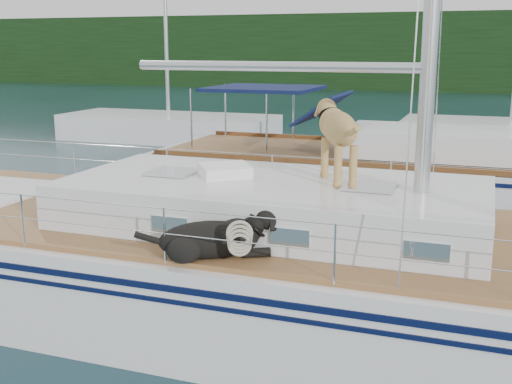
% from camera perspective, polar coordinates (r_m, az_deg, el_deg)
% --- Properties ---
extents(ground, '(120.00, 120.00, 0.00)m').
position_cam_1_polar(ground, '(8.81, -3.56, -10.23)').
color(ground, black).
rests_on(ground, ground).
extents(tree_line, '(90.00, 3.00, 6.00)m').
position_cam_1_polar(tree_line, '(52.52, 16.78, 11.81)').
color(tree_line, black).
rests_on(tree_line, ground).
extents(shore_bank, '(92.00, 1.00, 1.20)m').
position_cam_1_polar(shore_bank, '(53.79, 16.69, 9.26)').
color(shore_bank, '#595147').
rests_on(shore_bank, ground).
extents(main_sailboat, '(12.00, 3.93, 14.01)m').
position_cam_1_polar(main_sailboat, '(8.52, -2.99, -6.12)').
color(main_sailboat, silver).
rests_on(main_sailboat, ground).
extents(neighbor_sailboat, '(11.00, 3.50, 13.30)m').
position_cam_1_polar(neighbor_sailboat, '(14.46, 13.23, 1.23)').
color(neighbor_sailboat, silver).
rests_on(neighbor_sailboat, ground).
extents(bg_boat_west, '(8.00, 3.00, 11.65)m').
position_cam_1_polar(bg_boat_west, '(24.39, -7.75, 5.64)').
color(bg_boat_west, silver).
rests_on(bg_boat_west, ground).
extents(bg_boat_center, '(7.20, 3.00, 11.65)m').
position_cam_1_polar(bg_boat_center, '(23.62, 21.66, 4.64)').
color(bg_boat_center, silver).
rests_on(bg_boat_center, ground).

